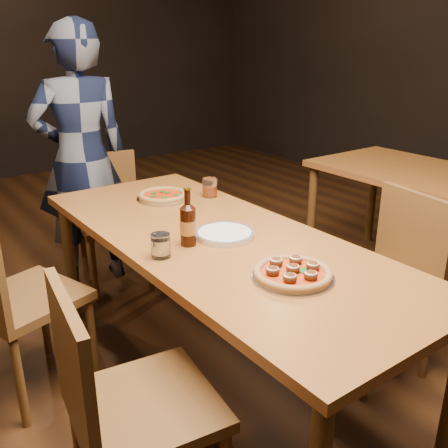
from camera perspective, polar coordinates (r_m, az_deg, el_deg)
ground at (r=2.50m, az=-0.71°, el=-17.53°), size 9.00×9.00×0.00m
table_main at (r=2.15m, az=-0.79°, el=-3.16°), size 0.80×2.00×0.75m
chair_main_nw at (r=1.68m, az=-9.00°, el=-19.65°), size 0.49×0.49×0.93m
chair_main_sw at (r=2.39m, az=-21.74°, el=-7.76°), size 0.55×0.55×0.94m
chair_main_e at (r=2.46m, az=16.97°, el=-6.56°), size 0.49×0.49×0.92m
chair_end at (r=3.25m, az=-12.50°, el=0.28°), size 0.49×0.49×0.89m
pizza_meatball at (r=1.77m, az=7.86°, el=-5.55°), size 0.30×0.30×0.05m
pizza_margherita at (r=2.64m, az=-7.02°, el=3.24°), size 0.27×0.27×0.04m
plate_stack at (r=2.11m, az=0.07°, el=-1.17°), size 0.25×0.25×0.02m
beer_bottle at (r=2.01m, az=-4.13°, el=-0.17°), size 0.07×0.07×0.23m
water_glass at (r=1.92m, az=-7.25°, el=-2.47°), size 0.07×0.07×0.09m
amber_glass at (r=2.65m, az=-1.63°, el=4.18°), size 0.08×0.08×0.10m
diner at (r=3.29m, az=-15.98°, el=7.21°), size 0.66×0.48×1.66m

